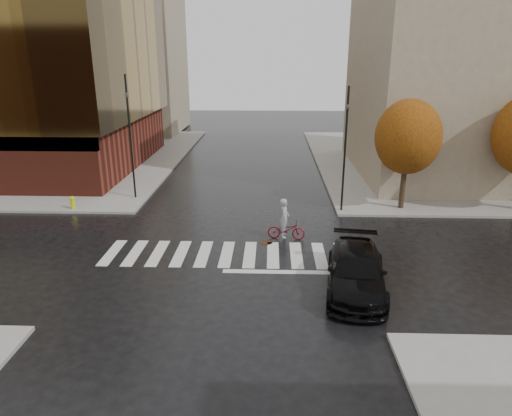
{
  "coord_description": "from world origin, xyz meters",
  "views": [
    {
      "loc": [
        2.06,
        -19.27,
        8.97
      ],
      "look_at": [
        1.36,
        1.49,
        2.0
      ],
      "focal_mm": 32.0,
      "sensor_mm": 36.0,
      "label": 1
    }
  ],
  "objects_px": {
    "traffic_light_nw": "(130,129)",
    "fire_hydrant": "(72,202)",
    "traffic_light_ne": "(345,142)",
    "sedan": "(356,271)",
    "cyclist": "(285,225)"
  },
  "relations": [
    {
      "from": "traffic_light_ne",
      "to": "traffic_light_nw",
      "type": "bearing_deg",
      "value": 3.52
    },
    {
      "from": "cyclist",
      "to": "traffic_light_nw",
      "type": "height_order",
      "value": "traffic_light_nw"
    },
    {
      "from": "traffic_light_nw",
      "to": "fire_hydrant",
      "type": "bearing_deg",
      "value": -58.52
    },
    {
      "from": "sedan",
      "to": "fire_hydrant",
      "type": "distance_m",
      "value": 17.95
    },
    {
      "from": "traffic_light_nw",
      "to": "traffic_light_ne",
      "type": "bearing_deg",
      "value": 73.1
    },
    {
      "from": "traffic_light_nw",
      "to": "traffic_light_ne",
      "type": "xyz_separation_m",
      "value": [
        13.11,
        -2.17,
        -0.36
      ]
    },
    {
      "from": "traffic_light_nw",
      "to": "fire_hydrant",
      "type": "relative_size",
      "value": 9.78
    },
    {
      "from": "traffic_light_ne",
      "to": "cyclist",
      "type": "bearing_deg",
      "value": 64.13
    },
    {
      "from": "sedan",
      "to": "traffic_light_ne",
      "type": "xyz_separation_m",
      "value": [
        0.81,
        9.57,
        3.45
      ]
    },
    {
      "from": "cyclist",
      "to": "fire_hydrant",
      "type": "relative_size",
      "value": 2.73
    },
    {
      "from": "traffic_light_ne",
      "to": "fire_hydrant",
      "type": "bearing_deg",
      "value": 14.09
    },
    {
      "from": "cyclist",
      "to": "traffic_light_ne",
      "type": "height_order",
      "value": "traffic_light_ne"
    },
    {
      "from": "cyclist",
      "to": "sedan",
      "type": "bearing_deg",
      "value": -146.34
    },
    {
      "from": "sedan",
      "to": "fire_hydrant",
      "type": "xyz_separation_m",
      "value": [
        -15.39,
        9.24,
        -0.22
      ]
    },
    {
      "from": "traffic_light_nw",
      "to": "traffic_light_ne",
      "type": "distance_m",
      "value": 13.29
    }
  ]
}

